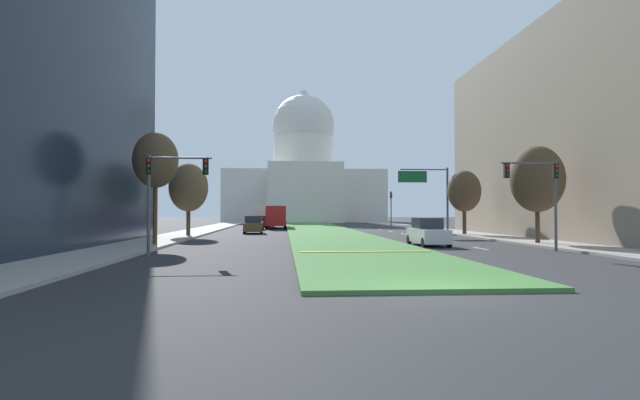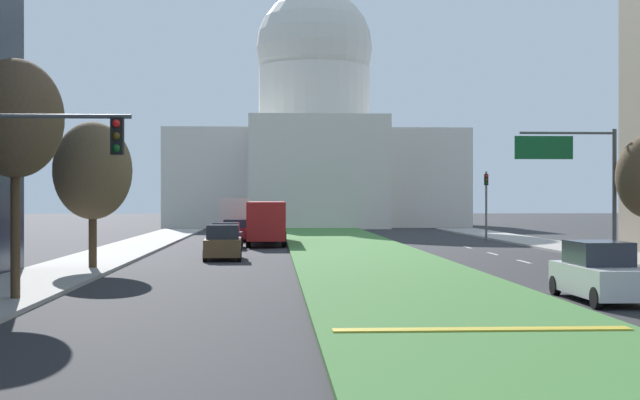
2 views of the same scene
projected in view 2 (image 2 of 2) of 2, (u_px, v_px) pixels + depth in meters
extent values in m
plane|color=#2B2B2D|center=(350.00, 249.00, 56.07)|extent=(260.00, 260.00, 0.00)
cube|color=#427A38|center=(357.00, 252.00, 51.25)|extent=(7.72, 87.01, 0.14)
cube|color=gold|center=(482.00, 329.00, 20.60)|extent=(6.95, 0.50, 0.04)
cube|color=silver|center=(586.00, 277.00, 35.94)|extent=(0.16, 2.40, 0.01)
cube|color=silver|center=(524.00, 262.00, 44.87)|extent=(0.16, 2.40, 0.01)
cube|color=silver|center=(493.00, 254.00, 51.29)|extent=(0.16, 2.40, 0.01)
cube|color=silver|center=(468.00, 247.00, 57.84)|extent=(0.16, 2.40, 0.01)
cube|color=#9E9991|center=(99.00, 259.00, 45.69)|extent=(4.00, 87.01, 0.15)
cube|color=#9E9991|center=(624.00, 257.00, 47.14)|extent=(4.00, 87.01, 0.15)
cube|color=silver|center=(314.00, 179.00, 104.33)|extent=(33.43, 18.44, 10.83)
cube|color=silver|center=(319.00, 172.00, 93.13)|extent=(14.71, 4.00, 11.91)
cylinder|color=silver|center=(314.00, 100.00, 104.32)|extent=(12.99, 12.99, 7.66)
sphere|color=silver|center=(314.00, 48.00, 104.30)|extent=(13.58, 13.58, 13.58)
cylinder|color=#515456|center=(60.00, 116.00, 20.12)|extent=(3.20, 0.10, 0.10)
cube|color=black|center=(117.00, 136.00, 20.19)|extent=(0.28, 0.24, 0.84)
sphere|color=red|center=(116.00, 123.00, 20.04)|extent=(0.18, 0.18, 0.18)
sphere|color=#4C380F|center=(116.00, 136.00, 20.05)|extent=(0.18, 0.18, 0.18)
sphere|color=#0F4219|center=(116.00, 148.00, 20.05)|extent=(0.18, 0.18, 0.18)
cylinder|color=#515456|center=(486.00, 206.00, 67.18)|extent=(0.16, 0.16, 5.20)
cube|color=black|center=(486.00, 180.00, 67.18)|extent=(0.28, 0.24, 0.84)
sphere|color=red|center=(487.00, 176.00, 67.04)|extent=(0.18, 0.18, 0.18)
sphere|color=#4C380F|center=(487.00, 180.00, 67.04)|extent=(0.18, 0.18, 0.18)
sphere|color=#0F4219|center=(487.00, 183.00, 67.04)|extent=(0.18, 0.18, 0.18)
cylinder|color=#515456|center=(614.00, 197.00, 42.47)|extent=(0.20, 0.20, 6.50)
cylinder|color=#515456|center=(567.00, 133.00, 42.35)|extent=(4.59, 0.12, 0.12)
cube|color=#146033|center=(544.00, 148.00, 42.24)|extent=(2.80, 0.08, 1.10)
cylinder|color=#4C3823|center=(15.00, 225.00, 27.15)|extent=(0.29, 0.29, 4.73)
ellipsoid|color=brown|center=(15.00, 118.00, 27.14)|extent=(2.91, 2.91, 3.64)
cylinder|color=#4C3823|center=(93.00, 233.00, 39.24)|extent=(0.36, 0.36, 3.34)
ellipsoid|color=brown|center=(93.00, 171.00, 39.24)|extent=(3.45, 3.45, 4.31)
cube|color=silver|center=(600.00, 280.00, 27.53)|extent=(1.78, 4.66, 0.90)
cube|color=#282D38|center=(598.00, 253.00, 27.72)|extent=(1.57, 2.24, 0.74)
cylinder|color=black|center=(597.00, 298.00, 25.61)|extent=(0.22, 0.64, 0.64)
cylinder|color=black|center=(603.00, 285.00, 29.45)|extent=(0.22, 0.64, 0.64)
cylinder|color=black|center=(555.00, 285.00, 29.36)|extent=(0.22, 0.64, 0.64)
cube|color=brown|center=(223.00, 247.00, 46.29)|extent=(1.98, 4.24, 0.88)
cube|color=#282D38|center=(223.00, 232.00, 46.12)|extent=(1.69, 2.06, 0.72)
cylinder|color=black|center=(208.00, 252.00, 47.86)|extent=(0.24, 0.65, 0.64)
cylinder|color=black|center=(240.00, 252.00, 48.00)|extent=(0.24, 0.65, 0.64)
cylinder|color=black|center=(205.00, 256.00, 44.58)|extent=(0.24, 0.65, 0.64)
cylinder|color=black|center=(239.00, 255.00, 44.72)|extent=(0.24, 0.65, 0.64)
cube|color=navy|center=(226.00, 239.00, 56.89)|extent=(1.97, 4.25, 0.78)
cube|color=#282D38|center=(226.00, 228.00, 56.72)|extent=(1.66, 2.07, 0.64)
cylinder|color=black|center=(216.00, 242.00, 58.52)|extent=(0.25, 0.65, 0.64)
cylinder|color=black|center=(241.00, 242.00, 58.53)|extent=(0.25, 0.65, 0.64)
cylinder|color=black|center=(211.00, 245.00, 55.25)|extent=(0.25, 0.65, 0.64)
cylinder|color=black|center=(237.00, 245.00, 55.26)|extent=(0.25, 0.65, 0.64)
cube|color=maroon|center=(236.00, 233.00, 66.44)|extent=(2.07, 4.48, 0.77)
cube|color=#282D38|center=(236.00, 224.00, 66.26)|extent=(1.75, 2.18, 0.63)
cylinder|color=black|center=(227.00, 236.00, 68.18)|extent=(0.25, 0.65, 0.64)
cylinder|color=black|center=(249.00, 236.00, 68.20)|extent=(0.25, 0.65, 0.64)
cylinder|color=black|center=(222.00, 238.00, 64.67)|extent=(0.25, 0.65, 0.64)
cylinder|color=black|center=(246.00, 238.00, 64.69)|extent=(0.25, 0.65, 0.64)
cube|color=navy|center=(237.00, 219.00, 74.81)|extent=(2.30, 2.00, 2.20)
cube|color=beige|center=(235.00, 216.00, 71.62)|extent=(2.30, 4.40, 2.80)
cylinder|color=black|center=(224.00, 231.00, 74.76)|extent=(0.30, 0.90, 0.90)
cylinder|color=black|center=(249.00, 231.00, 74.87)|extent=(0.30, 0.90, 0.90)
cylinder|color=black|center=(221.00, 233.00, 70.47)|extent=(0.30, 0.90, 0.90)
cylinder|color=black|center=(248.00, 233.00, 70.58)|extent=(0.30, 0.90, 0.90)
cube|color=#B21E1E|center=(267.00, 220.00, 61.71)|extent=(2.50, 11.00, 2.50)
cube|color=#232833|center=(267.00, 215.00, 61.71)|extent=(2.52, 10.12, 0.90)
cylinder|color=black|center=(252.00, 235.00, 65.95)|extent=(0.32, 1.00, 1.00)
cylinder|color=black|center=(283.00, 235.00, 66.07)|extent=(0.32, 1.00, 1.00)
cylinder|color=black|center=(248.00, 240.00, 57.76)|extent=(0.32, 1.00, 1.00)
cylinder|color=black|center=(284.00, 240.00, 57.88)|extent=(0.32, 1.00, 1.00)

